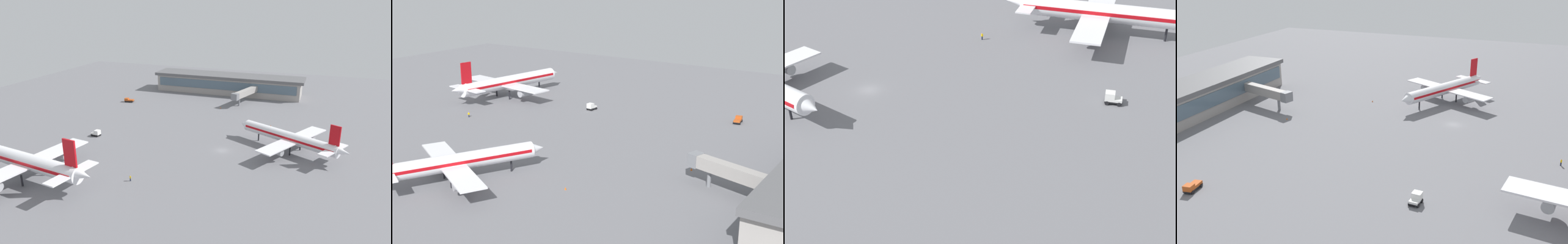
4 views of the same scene
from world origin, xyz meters
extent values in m
plane|color=slate|center=(0.00, 0.00, 0.00)|extent=(288.00, 288.00, 0.00)
cube|color=#9E9993|center=(18.88, -78.00, 4.24)|extent=(75.45, 14.98, 8.49)
cube|color=#4C6070|center=(18.88, -70.36, 5.46)|extent=(72.43, 0.30, 4.37)
cube|color=#59595B|center=(18.88, -78.00, 9.09)|extent=(78.47, 15.58, 1.46)
cylinder|color=white|center=(-20.63, -7.69, 4.59)|extent=(32.70, 19.27, 3.83)
cone|color=white|center=(-4.14, -16.15, 4.59)|extent=(5.06, 4.98, 3.63)
cone|color=white|center=(-37.13, 0.76, 5.16)|extent=(5.65, 4.90, 3.06)
cube|color=red|center=(-20.63, -7.69, 4.88)|extent=(31.49, 18.70, 0.69)
cube|color=white|center=(-22.18, -6.90, 4.21)|extent=(20.02, 31.94, 0.34)
cylinder|color=#A5A8AD|center=(-17.96, 1.33, 2.87)|extent=(4.98, 3.93, 2.10)
cylinder|color=#A5A8AD|center=(-26.40, -15.13, 2.87)|extent=(4.98, 3.93, 2.10)
cube|color=white|center=(-34.56, -0.56, 4.97)|extent=(8.80, 13.18, 0.28)
cube|color=red|center=(-34.56, -0.56, 9.56)|extent=(3.16, 1.89, 6.12)
cylinder|color=black|center=(-9.80, -13.25, 1.34)|extent=(0.46, 0.46, 2.68)
cylinder|color=black|center=(-21.71, -3.70, 1.34)|extent=(0.46, 0.46, 2.68)
cylinder|color=black|center=(-24.51, -9.15, 1.34)|extent=(0.46, 0.46, 2.68)
cylinder|color=white|center=(46.63, 37.91, 5.46)|extent=(41.61, 10.52, 4.55)
cone|color=white|center=(24.81, 41.12, 6.15)|extent=(6.16, 4.43, 3.64)
cube|color=red|center=(46.63, 37.91, 5.80)|extent=(39.98, 10.37, 0.82)
cube|color=white|center=(44.58, 38.21, 5.01)|extent=(12.26, 39.86, 0.41)
cylinder|color=#A5A8AD|center=(42.98, 27.32, 3.41)|extent=(5.69, 3.26, 2.50)
cube|color=white|center=(28.21, 40.62, 5.92)|extent=(5.95, 16.10, 0.33)
cube|color=red|center=(28.21, 40.62, 11.38)|extent=(4.00, 1.06, 7.28)
cylinder|color=black|center=(43.88, 42.00, 1.59)|extent=(0.55, 0.55, 3.19)
cylinder|color=black|center=(42.83, 34.79, 1.59)|extent=(0.55, 0.55, 3.19)
cube|color=black|center=(59.35, -43.43, 0.55)|extent=(4.63, 2.51, 0.30)
cube|color=#BF4C19|center=(60.64, -43.24, 1.30)|extent=(2.05, 2.14, 1.20)
cube|color=#3F596B|center=(61.44, -43.13, 1.54)|extent=(0.31, 1.59, 0.67)
cube|color=#BF4C19|center=(58.46, -43.56, 1.00)|extent=(2.84, 2.25, 0.60)
cylinder|color=black|center=(60.74, -42.27, 0.40)|extent=(0.83, 0.41, 0.80)
cylinder|color=black|center=(61.01, -44.15, 0.40)|extent=(0.83, 0.41, 0.80)
cylinder|color=black|center=(57.69, -42.71, 0.40)|extent=(0.83, 0.41, 0.80)
cylinder|color=black|center=(57.96, -44.59, 0.40)|extent=(0.83, 0.41, 0.80)
cube|color=black|center=(47.47, 2.36, 0.55)|extent=(3.35, 2.17, 0.30)
cube|color=white|center=(46.77, 2.42, 1.50)|extent=(1.96, 2.05, 1.60)
cube|color=#3F596B|center=(45.96, 2.50, 1.82)|extent=(0.22, 1.60, 0.90)
cube|color=white|center=(48.36, 2.29, 0.95)|extent=(1.56, 2.01, 0.50)
cylinder|color=black|center=(46.27, 1.51, 0.40)|extent=(0.82, 0.37, 0.80)
cylinder|color=black|center=(46.43, 3.41, 0.40)|extent=(0.82, 0.37, 0.80)
cylinder|color=black|center=(48.50, 1.32, 0.40)|extent=(0.82, 0.37, 0.80)
cylinder|color=black|center=(48.67, 3.21, 0.40)|extent=(0.82, 0.37, 0.80)
cylinder|color=#1E2338|center=(17.88, 29.55, 0.42)|extent=(0.43, 0.43, 0.85)
cylinder|color=yellow|center=(17.88, 29.55, 1.15)|extent=(0.51, 0.51, 0.60)
sphere|color=tan|center=(17.88, 29.55, 1.56)|extent=(0.22, 0.22, 0.22)
cylinder|color=yellow|center=(18.09, 29.45, 1.15)|extent=(0.10, 0.10, 0.54)
cylinder|color=yellow|center=(17.66, 29.66, 1.15)|extent=(0.10, 0.10, 0.54)
cube|color=#9E9993|center=(5.51, -61.51, 5.20)|extent=(7.86, 19.25, 2.80)
cylinder|color=slate|center=(7.39, -55.03, 1.90)|extent=(0.90, 0.90, 3.80)
cube|color=slate|center=(8.47, -51.29, 5.20)|extent=(3.66, 3.17, 3.08)
cone|color=#EA590C|center=(-11.46, -30.17, 0.30)|extent=(0.44, 0.44, 0.60)
cone|color=#EA590C|center=(14.31, -47.97, 0.30)|extent=(0.44, 0.44, 0.60)
camera|label=1|loc=(-30.62, 110.69, 48.36)|focal=34.18mm
camera|label=2|loc=(-98.01, -94.69, 46.58)|focal=49.82mm
camera|label=3|loc=(37.52, -89.98, 49.34)|focal=49.60mm
camera|label=4|loc=(124.47, 23.34, 47.36)|focal=41.47mm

